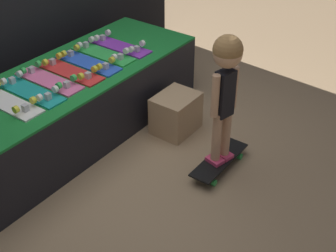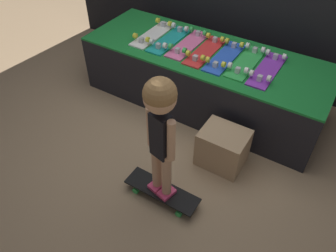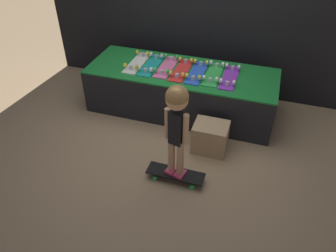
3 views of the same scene
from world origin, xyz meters
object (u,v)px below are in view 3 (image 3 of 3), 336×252
object	(u,v)px
child	(177,116)
skateboard_teal_on_rack	(151,65)
skateboard_pink_on_rack	(167,66)
skateboard_on_floor	(176,174)
skateboard_white_on_rack	(137,62)
skateboard_red_on_rack	(182,70)
storage_box	(210,137)
skateboard_green_on_rack	(214,74)
skateboard_purple_on_rack	(230,77)
skateboard_blue_on_rack	(197,72)

from	to	relation	value
child	skateboard_teal_on_rack	bearing A→B (deg)	132.39
skateboard_pink_on_rack	skateboard_on_floor	size ratio (longest dim) A/B	1.01
skateboard_white_on_rack	child	bearing A→B (deg)	-54.15
skateboard_red_on_rack	storage_box	world-z (taller)	skateboard_red_on_rack
skateboard_green_on_rack	child	bearing A→B (deg)	-94.25
skateboard_purple_on_rack	skateboard_blue_on_rack	bearing A→B (deg)	-179.37
skateboard_pink_on_rack	skateboard_red_on_rack	bearing A→B (deg)	-7.21
skateboard_on_floor	skateboard_teal_on_rack	bearing A→B (deg)	119.54
child	storage_box	xyz separation A→B (m)	(0.24, 0.60, -0.66)
skateboard_teal_on_rack	skateboard_green_on_rack	distance (m)	0.83
skateboard_teal_on_rack	skateboard_green_on_rack	world-z (taller)	same
skateboard_white_on_rack	skateboard_red_on_rack	bearing A→B (deg)	-1.50
skateboard_pink_on_rack	skateboard_blue_on_rack	bearing A→B (deg)	-4.03
skateboard_white_on_rack	skateboard_blue_on_rack	xyz separation A→B (m)	(0.83, -0.02, 0.00)
skateboard_white_on_rack	skateboard_purple_on_rack	size ratio (longest dim) A/B	1.00
skateboard_pink_on_rack	skateboard_purple_on_rack	distance (m)	0.83
skateboard_blue_on_rack	child	bearing A→B (deg)	-85.07
skateboard_teal_on_rack	skateboard_red_on_rack	distance (m)	0.41
skateboard_green_on_rack	skateboard_on_floor	size ratio (longest dim) A/B	1.01
skateboard_blue_on_rack	child	xyz separation A→B (m)	(0.11, -1.28, 0.21)
skateboard_teal_on_rack	skateboard_green_on_rack	xyz separation A→B (m)	(0.83, 0.01, 0.00)
skateboard_purple_on_rack	skateboard_red_on_rack	bearing A→B (deg)	-179.86
skateboard_white_on_rack	child	size ratio (longest dim) A/B	0.59
skateboard_purple_on_rack	storage_box	size ratio (longest dim) A/B	1.60
child	storage_box	distance (m)	0.92
skateboard_on_floor	skateboard_green_on_rack	bearing A→B (deg)	85.75
skateboard_white_on_rack	skateboard_purple_on_rack	bearing A→B (deg)	-0.68
skateboard_blue_on_rack	skateboard_pink_on_rack	bearing A→B (deg)	175.97
skateboard_green_on_rack	skateboard_pink_on_rack	bearing A→B (deg)	179.09
skateboard_green_on_rack	storage_box	size ratio (longest dim) A/B	1.60
skateboard_green_on_rack	child	world-z (taller)	child
skateboard_white_on_rack	skateboard_on_floor	world-z (taller)	skateboard_white_on_rack
skateboard_teal_on_rack	skateboard_on_floor	bearing A→B (deg)	-60.46
skateboard_blue_on_rack	skateboard_red_on_rack	bearing A→B (deg)	179.18
skateboard_green_on_rack	skateboard_blue_on_rack	bearing A→B (deg)	-174.67
skateboard_teal_on_rack	skateboard_red_on_rack	world-z (taller)	same
skateboard_red_on_rack	storage_box	bearing A→B (deg)	-50.77
skateboard_teal_on_rack	skateboard_white_on_rack	bearing A→B (deg)	177.75
skateboard_white_on_rack	skateboard_green_on_rack	xyz separation A→B (m)	(1.03, 0.00, 0.00)
skateboard_on_floor	child	size ratio (longest dim) A/B	0.58
skateboard_blue_on_rack	skateboard_purple_on_rack	bearing A→B (deg)	0.63
skateboard_white_on_rack	storage_box	xyz separation A→B (m)	(1.18, -0.70, -0.45)
child	storage_box	bearing A→B (deg)	81.04
skateboard_blue_on_rack	storage_box	distance (m)	0.88
skateboard_white_on_rack	storage_box	distance (m)	1.44
storage_box	skateboard_red_on_rack	bearing A→B (deg)	129.23
skateboard_blue_on_rack	skateboard_green_on_rack	world-z (taller)	same
skateboard_on_floor	skateboard_pink_on_rack	bearing A→B (deg)	111.84
skateboard_red_on_rack	skateboard_on_floor	distance (m)	1.43
skateboard_teal_on_rack	storage_box	bearing A→B (deg)	-35.42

